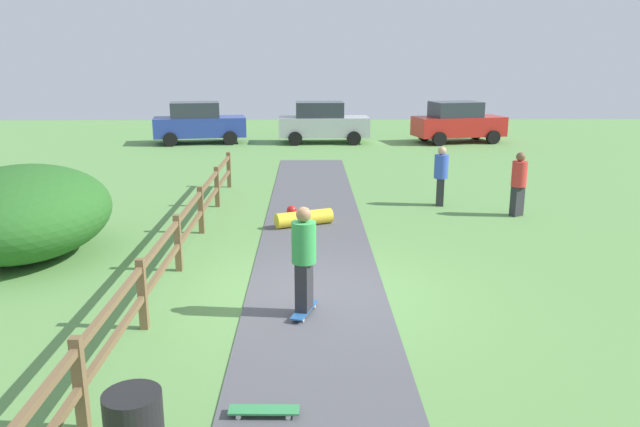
{
  "coord_description": "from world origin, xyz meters",
  "views": [
    {
      "loc": [
        -0.13,
        -9.83,
        3.97
      ],
      "look_at": [
        0.1,
        1.73,
        1.0
      ],
      "focal_mm": 34.37,
      "sensor_mm": 36.0,
      "label": 1
    }
  ],
  "objects_px": {
    "skater_riding": "(304,256)",
    "bystander_blue": "(441,173)",
    "skater_fallen": "(303,218)",
    "skateboard_loose": "(264,410)",
    "parked_car_blue": "(199,123)",
    "bystander_red": "(519,181)",
    "parked_car_silver": "(323,122)",
    "bush_large": "(22,212)",
    "parked_car_red": "(458,122)"
  },
  "relations": [
    {
      "from": "skater_riding",
      "to": "skater_fallen",
      "type": "relative_size",
      "value": 1.21
    },
    {
      "from": "bush_large",
      "to": "skater_riding",
      "type": "distance_m",
      "value": 6.48
    },
    {
      "from": "bystander_blue",
      "to": "parked_car_red",
      "type": "xyz_separation_m",
      "value": [
        3.47,
        12.63,
        0.07
      ]
    },
    {
      "from": "skater_riding",
      "to": "bystander_blue",
      "type": "height_order",
      "value": "skater_riding"
    },
    {
      "from": "bush_large",
      "to": "skateboard_loose",
      "type": "height_order",
      "value": "bush_large"
    },
    {
      "from": "skateboard_loose",
      "to": "parked_car_red",
      "type": "xyz_separation_m",
      "value": [
        7.6,
        22.76,
        0.87
      ]
    },
    {
      "from": "parked_car_blue",
      "to": "parked_car_red",
      "type": "bearing_deg",
      "value": -0.01
    },
    {
      "from": "skater_riding",
      "to": "parked_car_red",
      "type": "xyz_separation_m",
      "value": [
        7.15,
        19.94,
        -0.03
      ]
    },
    {
      "from": "skater_riding",
      "to": "skateboard_loose",
      "type": "distance_m",
      "value": 2.99
    },
    {
      "from": "skateboard_loose",
      "to": "parked_car_blue",
      "type": "bearing_deg",
      "value": 101.45
    },
    {
      "from": "skater_fallen",
      "to": "bystander_red",
      "type": "bearing_deg",
      "value": 8.74
    },
    {
      "from": "parked_car_blue",
      "to": "parked_car_silver",
      "type": "height_order",
      "value": "same"
    },
    {
      "from": "parked_car_red",
      "to": "parked_car_silver",
      "type": "height_order",
      "value": "same"
    },
    {
      "from": "skater_riding",
      "to": "parked_car_blue",
      "type": "relative_size",
      "value": 0.39
    },
    {
      "from": "skater_riding",
      "to": "skater_fallen",
      "type": "height_order",
      "value": "skater_riding"
    },
    {
      "from": "skater_riding",
      "to": "parked_car_silver",
      "type": "height_order",
      "value": "parked_car_silver"
    },
    {
      "from": "bush_large",
      "to": "skater_riding",
      "type": "bearing_deg",
      "value": -28.46
    },
    {
      "from": "skateboard_loose",
      "to": "bystander_blue",
      "type": "distance_m",
      "value": 10.97
    },
    {
      "from": "bystander_blue",
      "to": "bystander_red",
      "type": "height_order",
      "value": "bystander_red"
    },
    {
      "from": "skater_riding",
      "to": "parked_car_silver",
      "type": "bearing_deg",
      "value": 87.81
    },
    {
      "from": "skater_riding",
      "to": "parked_car_silver",
      "type": "relative_size",
      "value": 0.41
    },
    {
      "from": "bystander_blue",
      "to": "bystander_red",
      "type": "bearing_deg",
      "value": -33.92
    },
    {
      "from": "skater_fallen",
      "to": "bystander_blue",
      "type": "relative_size",
      "value": 0.89
    },
    {
      "from": "parked_car_blue",
      "to": "skater_fallen",
      "type": "bearing_deg",
      "value": -71.17
    },
    {
      "from": "skater_fallen",
      "to": "bystander_red",
      "type": "height_order",
      "value": "bystander_red"
    },
    {
      "from": "skater_fallen",
      "to": "parked_car_blue",
      "type": "distance_m",
      "value": 15.48
    },
    {
      "from": "bystander_red",
      "to": "bush_large",
      "type": "bearing_deg",
      "value": -164.58
    },
    {
      "from": "bystander_red",
      "to": "parked_car_red",
      "type": "bearing_deg",
      "value": 82.82
    },
    {
      "from": "parked_car_silver",
      "to": "parked_car_red",
      "type": "bearing_deg",
      "value": -0.09
    },
    {
      "from": "bystander_blue",
      "to": "bystander_red",
      "type": "relative_size",
      "value": 0.99
    },
    {
      "from": "bystander_blue",
      "to": "parked_car_blue",
      "type": "height_order",
      "value": "parked_car_blue"
    },
    {
      "from": "skateboard_loose",
      "to": "bystander_red",
      "type": "distance_m",
      "value": 10.74
    },
    {
      "from": "bush_large",
      "to": "parked_car_red",
      "type": "distance_m",
      "value": 21.2
    },
    {
      "from": "bush_large",
      "to": "bystander_red",
      "type": "xyz_separation_m",
      "value": [
        11.11,
        3.07,
        -0.03
      ]
    },
    {
      "from": "skater_fallen",
      "to": "skateboard_loose",
      "type": "distance_m",
      "value": 8.13
    },
    {
      "from": "bush_large",
      "to": "parked_car_blue",
      "type": "relative_size",
      "value": 0.92
    },
    {
      "from": "skater_riding",
      "to": "parked_car_blue",
      "type": "bearing_deg",
      "value": 104.21
    },
    {
      "from": "parked_car_blue",
      "to": "parked_car_red",
      "type": "xyz_separation_m",
      "value": [
        12.21,
        -0.0,
        0.0
      ]
    },
    {
      "from": "bystander_red",
      "to": "parked_car_blue",
      "type": "bearing_deg",
      "value": 127.2
    },
    {
      "from": "parked_car_blue",
      "to": "bystander_red",
      "type": "bearing_deg",
      "value": -52.8
    },
    {
      "from": "parked_car_red",
      "to": "skater_fallen",
      "type": "bearing_deg",
      "value": -116.25
    },
    {
      "from": "bystander_blue",
      "to": "skateboard_loose",
      "type": "bearing_deg",
      "value": -112.15
    },
    {
      "from": "skater_riding",
      "to": "parked_car_red",
      "type": "distance_m",
      "value": 21.19
    },
    {
      "from": "parked_car_red",
      "to": "parked_car_silver",
      "type": "distance_m",
      "value": 6.39
    },
    {
      "from": "skateboard_loose",
      "to": "parked_car_blue",
      "type": "xyz_separation_m",
      "value": [
        -4.61,
        22.76,
        0.87
      ]
    },
    {
      "from": "bush_large",
      "to": "bystander_blue",
      "type": "height_order",
      "value": "bush_large"
    },
    {
      "from": "bush_large",
      "to": "bystander_red",
      "type": "height_order",
      "value": "bush_large"
    },
    {
      "from": "parked_car_silver",
      "to": "skateboard_loose",
      "type": "bearing_deg",
      "value": -93.03
    },
    {
      "from": "bush_large",
      "to": "parked_car_blue",
      "type": "distance_m",
      "value": 16.87
    },
    {
      "from": "bystander_blue",
      "to": "parked_car_silver",
      "type": "bearing_deg",
      "value": 103.01
    }
  ]
}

